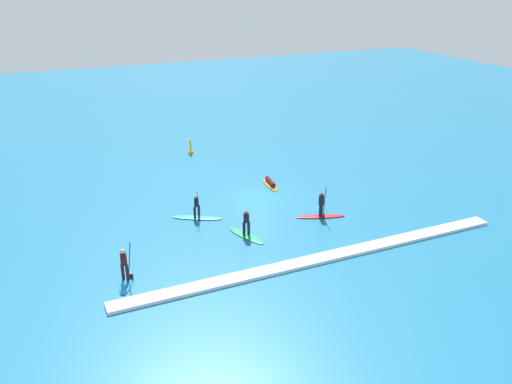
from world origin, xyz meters
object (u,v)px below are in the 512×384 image
at_px(surfer_on_red_board, 321,211).
at_px(surfer_on_green_board, 246,230).
at_px(marker_buoy, 191,151).
at_px(surfer_on_teal_board, 197,214).
at_px(surfer_on_blue_board, 125,273).
at_px(surfer_on_orange_board, 270,183).

bearing_deg(surfer_on_red_board, surfer_on_green_board, -156.00).
height_order(surfer_on_green_board, marker_buoy, surfer_on_green_board).
bearing_deg(surfer_on_teal_board, surfer_on_red_board, 6.52).
xyz_separation_m(surfer_on_teal_board, surfer_on_green_board, (1.96, -3.50, 0.08)).
relative_size(surfer_on_teal_board, marker_buoy, 2.29).
bearing_deg(marker_buoy, surfer_on_red_board, -75.86).
relative_size(surfer_on_red_board, surfer_on_blue_board, 1.17).
relative_size(surfer_on_orange_board, surfer_on_green_board, 0.94).
distance_m(surfer_on_red_board, surfer_on_blue_board, 13.15).
bearing_deg(surfer_on_orange_board, surfer_on_teal_board, 123.31).
xyz_separation_m(surfer_on_orange_board, surfer_on_green_board, (-4.75, -6.81, 0.27)).
bearing_deg(surfer_on_teal_board, surfer_on_orange_board, 55.01).
bearing_deg(marker_buoy, surfer_on_teal_board, -105.26).
bearing_deg(surfer_on_blue_board, surfer_on_green_board, -58.00).
distance_m(surfer_on_teal_board, surfer_on_red_board, 7.94).
bearing_deg(surfer_on_green_board, marker_buoy, -26.42).
bearing_deg(surfer_on_green_board, surfer_on_teal_board, 8.08).
distance_m(surfer_on_red_board, surfer_on_green_board, 5.41).
xyz_separation_m(surfer_on_red_board, marker_buoy, (-3.92, 15.57, -0.21)).
distance_m(surfer_on_teal_board, surfer_on_blue_board, 7.85).
bearing_deg(surfer_on_blue_board, surfer_on_teal_board, -28.28).
xyz_separation_m(surfer_on_red_board, surfer_on_orange_board, (-0.64, 6.31, -0.29)).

